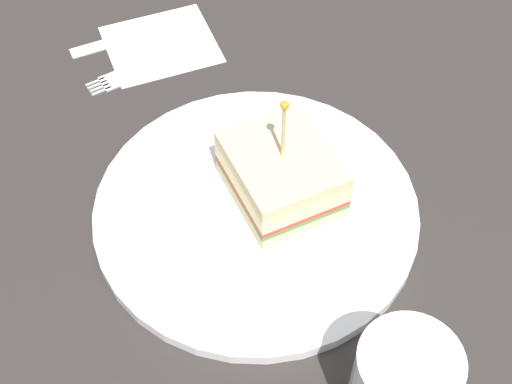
{
  "coord_description": "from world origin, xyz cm",
  "views": [
    {
      "loc": [
        11.73,
        -34.3,
        50.19
      ],
      "look_at": [
        0.0,
        0.0,
        3.14
      ],
      "focal_mm": 51.46,
      "sensor_mm": 36.0,
      "label": 1
    }
  ],
  "objects_px": {
    "plate": "(256,211)",
    "fork": "(134,72)",
    "knife": "(122,39)",
    "sandwich_half_center": "(282,174)",
    "napkin": "(161,44)"
  },
  "relations": [
    {
      "from": "plate",
      "to": "fork",
      "type": "relative_size",
      "value": 2.62
    },
    {
      "from": "knife",
      "to": "sandwich_half_center",
      "type": "bearing_deg",
      "value": -33.58
    },
    {
      "from": "napkin",
      "to": "fork",
      "type": "height_order",
      "value": "fork"
    },
    {
      "from": "fork",
      "to": "sandwich_half_center",
      "type": "bearing_deg",
      "value": -29.24
    },
    {
      "from": "sandwich_half_center",
      "to": "knife",
      "type": "xyz_separation_m",
      "value": [
        -0.22,
        0.14,
        -0.03
      ]
    },
    {
      "from": "plate",
      "to": "knife",
      "type": "xyz_separation_m",
      "value": [
        -0.2,
        0.17,
        -0.0
      ]
    },
    {
      "from": "knife",
      "to": "napkin",
      "type": "bearing_deg",
      "value": 8.83
    },
    {
      "from": "plate",
      "to": "napkin",
      "type": "xyz_separation_m",
      "value": [
        -0.16,
        0.17,
        -0.0
      ]
    },
    {
      "from": "plate",
      "to": "napkin",
      "type": "height_order",
      "value": "plate"
    },
    {
      "from": "napkin",
      "to": "knife",
      "type": "height_order",
      "value": "knife"
    },
    {
      "from": "fork",
      "to": "knife",
      "type": "height_order",
      "value": "same"
    },
    {
      "from": "sandwich_half_center",
      "to": "napkin",
      "type": "distance_m",
      "value": 0.24
    },
    {
      "from": "sandwich_half_center",
      "to": "napkin",
      "type": "xyz_separation_m",
      "value": [
        -0.18,
        0.15,
        -0.04
      ]
    },
    {
      "from": "plate",
      "to": "fork",
      "type": "bearing_deg",
      "value": 143.85
    },
    {
      "from": "plate",
      "to": "napkin",
      "type": "relative_size",
      "value": 2.51
    }
  ]
}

